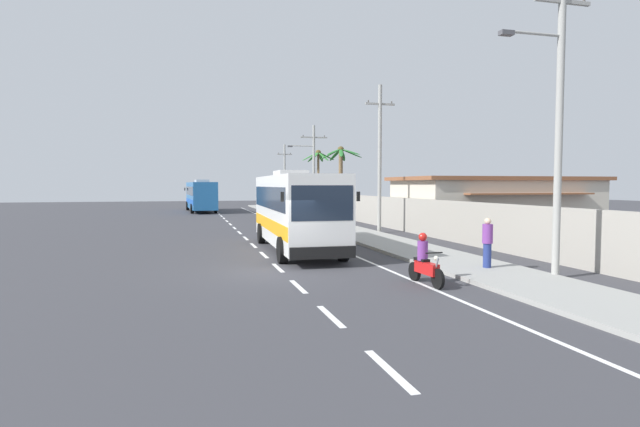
{
  "coord_description": "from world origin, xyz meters",
  "views": [
    {
      "loc": [
        -3.17,
        -16.99,
        3.05
      ],
      "look_at": [
        2.84,
        5.75,
        1.7
      ],
      "focal_mm": 28.17,
      "sensor_mm": 36.0,
      "label": 1
    }
  ],
  "objects": [
    {
      "name": "pedestrian_midwalk",
      "position": [
        7.55,
        21.57,
        1.04
      ],
      "size": [
        0.36,
        0.36,
        1.71
      ],
      "rotation": [
        0.0,
        0.0,
        3.52
      ],
      "color": "beige",
      "rests_on": "sidewalk_kerb"
    },
    {
      "name": "motorcycle_trailing",
      "position": [
        3.82,
        -3.11,
        0.65
      ],
      "size": [
        0.56,
        1.96,
        1.58
      ],
      "color": "black",
      "rests_on": "ground"
    },
    {
      "name": "pedestrian_near_kerb",
      "position": [
        6.99,
        -1.57,
        1.06
      ],
      "size": [
        0.36,
        0.36,
        1.75
      ],
      "rotation": [
        0.0,
        0.0,
        4.86
      ],
      "color": "navy",
      "rests_on": "sidewalk_kerb"
    },
    {
      "name": "motorcycle_beside_bus",
      "position": [
        3.6,
        15.12,
        0.67
      ],
      "size": [
        0.56,
        1.96,
        1.65
      ],
      "color": "black",
      "rests_on": "ground"
    },
    {
      "name": "utility_pole_far",
      "position": [
        8.22,
        28.73,
        4.65
      ],
      "size": [
        3.78,
        0.24,
        8.58
      ],
      "color": "#9E9E99",
      "rests_on": "ground"
    },
    {
      "name": "utility_pole_mid",
      "position": [
        8.58,
        12.73,
        4.83
      ],
      "size": [
        1.95,
        0.24,
        9.3
      ],
      "color": "#9E9E99",
      "rests_on": "ground"
    },
    {
      "name": "lane_markings",
      "position": [
        2.26,
        14.34,
        0.0
      ],
      "size": [
        3.89,
        71.0,
        0.01
      ],
      "color": "white",
      "rests_on": "ground"
    },
    {
      "name": "palm_second",
      "position": [
        9.66,
        24.53,
        4.44
      ],
      "size": [
        3.62,
        3.6,
        6.37
      ],
      "color": "brown",
      "rests_on": "ground"
    },
    {
      "name": "palm_nearest",
      "position": [
        10.0,
        33.54,
        5.07
      ],
      "size": [
        3.67,
        3.42,
        6.67
      ],
      "color": "brown",
      "rests_on": "ground"
    },
    {
      "name": "coach_bus_far_lane",
      "position": [
        -1.7,
        41.26,
        1.88
      ],
      "size": [
        3.46,
        11.56,
        3.61
      ],
      "color": "#2366A8",
      "rests_on": "ground"
    },
    {
      "name": "ground_plane",
      "position": [
        0.0,
        0.0,
        0.0
      ],
      "size": [
        160.0,
        160.0,
        0.0
      ],
      "primitive_type": "plane",
      "color": "#3A3A3F"
    },
    {
      "name": "coach_bus_foreground",
      "position": [
        1.67,
        5.77,
        1.95
      ],
      "size": [
        3.08,
        10.74,
        3.74
      ],
      "color": "white",
      "rests_on": "ground"
    },
    {
      "name": "boundary_wall",
      "position": [
        10.6,
        14.0,
        1.1
      ],
      "size": [
        0.24,
        60.0,
        2.19
      ],
      "primitive_type": "cube",
      "color": "#9E998E",
      "rests_on": "ground"
    },
    {
      "name": "utility_pole_nearest",
      "position": [
        8.33,
        -3.27,
        5.33
      ],
      "size": [
        3.25,
        0.24,
        10.02
      ],
      "color": "#9E9E99",
      "rests_on": "ground"
    },
    {
      "name": "sidewalk_kerb",
      "position": [
        6.8,
        10.0,
        0.07
      ],
      "size": [
        3.2,
        90.0,
        0.14
      ],
      "primitive_type": "cube",
      "color": "#999993",
      "rests_on": "ground"
    },
    {
      "name": "utility_pole_distant",
      "position": [
        8.59,
        44.73,
        4.19
      ],
      "size": [
        1.84,
        0.24,
        8.05
      ],
      "color": "#9E9E99",
      "rests_on": "ground"
    },
    {
      "name": "roadside_building",
      "position": [
        17.0,
        12.91,
        1.8
      ],
      "size": [
        13.13,
        7.7,
        3.58
      ],
      "color": "beige",
      "rests_on": "ground"
    }
  ]
}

